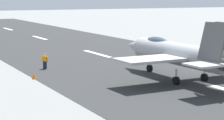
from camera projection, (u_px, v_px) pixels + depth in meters
ground_plane at (223, 89)px, 37.44m from camera, size 400.00×400.00×0.00m
runway_strip at (224, 89)px, 37.43m from camera, size 240.00×26.00×0.02m
fighter_jet at (178, 53)px, 41.22m from camera, size 17.22×13.62×5.71m
crew_person at (45, 61)px, 47.48m from camera, size 0.55×0.50×1.67m
marker_cone_mid at (34, 76)px, 41.84m from camera, size 0.44×0.44×0.55m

